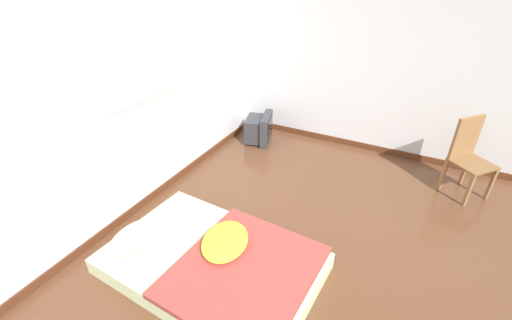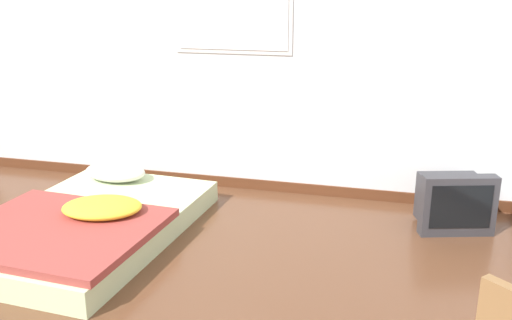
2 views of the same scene
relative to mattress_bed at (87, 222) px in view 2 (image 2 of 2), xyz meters
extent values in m
cube|color=silver|center=(0.12, 1.27, 1.19)|extent=(8.13, 0.06, 2.60)
cube|color=#562D19|center=(0.12, 1.23, -0.07)|extent=(8.13, 0.02, 0.09)
cube|color=beige|center=(0.00, 0.01, -0.03)|extent=(1.32, 1.92, 0.16)
ellipsoid|color=silver|center=(-0.16, 0.73, 0.12)|extent=(0.54, 0.37, 0.14)
cube|color=#993D38|center=(-0.02, -0.33, 0.08)|extent=(1.29, 1.15, 0.05)
ellipsoid|color=yellow|center=(0.15, -0.04, 0.14)|extent=(0.62, 0.52, 0.11)
cube|color=#333338|center=(2.46, 0.87, 0.09)|extent=(0.48, 0.36, 0.35)
cube|color=#333338|center=(2.52, 0.70, 0.11)|extent=(0.53, 0.25, 0.44)
cube|color=black|center=(2.53, 0.65, 0.12)|extent=(0.41, 0.13, 0.31)
camera|label=1|loc=(-1.74, -1.34, 2.32)|focal=24.00mm
camera|label=2|loc=(2.09, -3.27, 1.60)|focal=40.00mm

